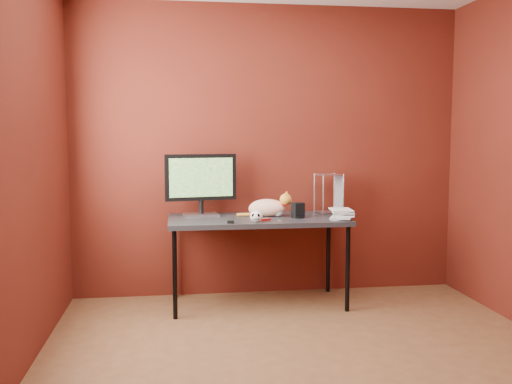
{
  "coord_description": "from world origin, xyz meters",
  "views": [
    {
      "loc": [
        -0.83,
        -3.35,
        1.45
      ],
      "look_at": [
        -0.2,
        1.15,
        0.99
      ],
      "focal_mm": 40.0,
      "sensor_mm": 36.0,
      "label": 1
    }
  ],
  "objects": [
    {
      "name": "cat",
      "position": [
        -0.05,
        1.44,
        0.83
      ],
      "size": [
        0.46,
        0.27,
        0.22
      ],
      "rotation": [
        0.0,
        0.0,
        -0.37
      ],
      "color": "orange",
      "rests_on": "desk"
    },
    {
      "name": "desk",
      "position": [
        -0.15,
        1.37,
        0.7
      ],
      "size": [
        1.5,
        0.7,
        0.75
      ],
      "color": "black",
      "rests_on": "ground"
    },
    {
      "name": "black_gadget",
      "position": [
        -0.41,
        1.08,
        0.76
      ],
      "size": [
        0.06,
        0.04,
        0.02
      ],
      "primitive_type": "cube",
      "rotation": [
        0.0,
        0.0,
        -0.29
      ],
      "color": "black",
      "rests_on": "desk"
    },
    {
      "name": "wire_rack",
      "position": [
        0.52,
        1.57,
        0.93
      ],
      "size": [
        0.24,
        0.21,
        0.35
      ],
      "rotation": [
        0.0,
        0.0,
        0.24
      ],
      "color": "#BABABF",
      "rests_on": "desk"
    },
    {
      "name": "room",
      "position": [
        0.0,
        0.0,
        1.45
      ],
      "size": [
        3.52,
        3.52,
        2.61
      ],
      "color": "brown",
      "rests_on": "ground"
    },
    {
      "name": "monitor",
      "position": [
        -0.62,
        1.52,
        1.05
      ],
      "size": [
        0.61,
        0.25,
        0.53
      ],
      "rotation": [
        0.0,
        0.0,
        0.18
      ],
      "color": "#BABABF",
      "rests_on": "desk"
    },
    {
      "name": "book_stack",
      "position": [
        0.46,
        1.23,
        1.22
      ],
      "size": [
        0.25,
        0.28,
        0.93
      ],
      "rotation": [
        0.0,
        0.0,
        -0.18
      ],
      "color": "beige",
      "rests_on": "desk"
    },
    {
      "name": "pocket_knife",
      "position": [
        -0.11,
        1.19,
        0.76
      ],
      "size": [
        0.09,
        0.06,
        0.02
      ],
      "primitive_type": "cube",
      "rotation": [
        0.0,
        0.0,
        0.41
      ],
      "color": "#A00F0C",
      "rests_on": "desk"
    },
    {
      "name": "washer",
      "position": [
        0.0,
        1.16,
        0.75
      ],
      "size": [
        0.04,
        0.04,
        0.0
      ],
      "primitive_type": "cylinder",
      "color": "#BABABF",
      "rests_on": "desk"
    },
    {
      "name": "skull_mug",
      "position": [
        -0.2,
        1.1,
        0.8
      ],
      "size": [
        0.1,
        0.11,
        0.1
      ],
      "rotation": [
        0.0,
        0.0,
        -0.27
      ],
      "color": "white",
      "rests_on": "desk"
    },
    {
      "name": "speaker",
      "position": [
        0.18,
        1.31,
        0.81
      ],
      "size": [
        0.11,
        0.11,
        0.13
      ],
      "rotation": [
        0.0,
        0.0,
        0.31
      ],
      "color": "black",
      "rests_on": "desk"
    }
  ]
}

